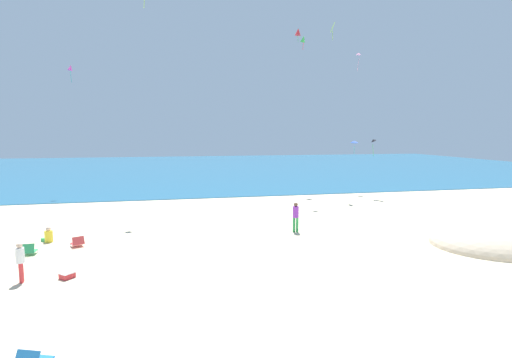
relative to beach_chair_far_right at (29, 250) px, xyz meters
The scene contains 15 objects.
ground_plane 9.75m from the beach_chair_far_right, ahead, with size 120.00×120.00×0.00m, color beige.
ocean_water 44.47m from the beach_chair_far_right, 77.34° to the left, with size 120.00×60.00×0.05m, color #236084.
beach_chair_far_right is the anchor object (origin of this frame).
beach_chair_mid_beach 2.01m from the beach_chair_far_right, 26.46° to the left, with size 0.74×0.78×0.53m.
cooler_box 4.06m from the beach_chair_far_right, 53.76° to the right, with size 0.61×0.61×0.24m.
person_1 3.52m from the beach_chair_far_right, 75.23° to the right, with size 0.34×0.34×1.49m.
person_4 12.98m from the beach_chair_far_right, ahead, with size 0.45×0.45×1.65m.
person_5 2.13m from the beach_chair_far_right, 86.11° to the left, with size 0.70×0.66×0.79m.
kite_green 24.11m from the beach_chair_far_right, 35.38° to the left, with size 0.53×0.63×1.11m.
kite_magenta 22.18m from the beach_chair_far_right, 97.36° to the left, with size 0.62×0.61×1.58m.
kite_lime 28.69m from the beach_chair_far_right, 35.29° to the left, with size 0.33×0.85×1.52m.
kite_pink 30.22m from the beach_chair_far_right, 32.98° to the left, with size 0.66×0.62×1.62m.
kite_red 29.13m from the beach_chair_far_right, 43.99° to the left, with size 0.71×0.68×1.30m.
kite_blue 26.66m from the beach_chair_far_right, 31.66° to the left, with size 0.70×0.73×1.26m.
kite_black 25.81m from the beach_chair_far_right, 26.24° to the left, with size 0.51×0.59×1.46m.
Camera 1 is at (-3.24, -8.34, 5.40)m, focal length 26.67 mm.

